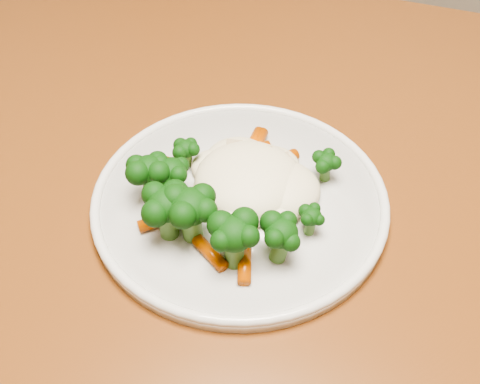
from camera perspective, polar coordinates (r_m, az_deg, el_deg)
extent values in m
cube|color=brown|center=(0.67, -1.26, 1.24)|extent=(1.47, 1.18, 0.04)
cube|color=brown|center=(1.39, -18.53, 5.84)|extent=(0.07, 0.07, 0.71)
cylinder|color=white|center=(0.61, 0.00, -0.90)|extent=(0.30, 0.30, 0.01)
ellipsoid|color=#F9EDC7|center=(0.59, 0.85, 1.97)|extent=(0.13, 0.11, 0.05)
ellipsoid|color=black|center=(0.59, -8.48, 1.13)|extent=(0.05, 0.05, 0.05)
ellipsoid|color=black|center=(0.55, -6.88, -2.23)|extent=(0.06, 0.06, 0.05)
ellipsoid|color=black|center=(0.53, -0.55, -5.00)|extent=(0.06, 0.06, 0.05)
ellipsoid|color=black|center=(0.54, 3.87, -4.74)|extent=(0.05, 0.05, 0.04)
ellipsoid|color=black|center=(0.56, 6.71, -2.85)|extent=(0.03, 0.03, 0.03)
ellipsoid|color=black|center=(0.61, 8.10, 2.27)|extent=(0.03, 0.03, 0.03)
ellipsoid|color=black|center=(0.63, -5.12, 3.53)|extent=(0.03, 0.03, 0.03)
ellipsoid|color=black|center=(0.59, -6.46, 1.09)|extent=(0.05, 0.05, 0.04)
ellipsoid|color=black|center=(0.55, -4.65, -2.50)|extent=(0.06, 0.06, 0.05)
cylinder|color=#CE5504|center=(0.65, 1.23, 4.61)|extent=(0.02, 0.05, 0.01)
cylinder|color=#CE5504|center=(0.63, 3.48, 2.94)|extent=(0.03, 0.05, 0.01)
cylinder|color=#CE5504|center=(0.60, 6.00, -0.14)|extent=(0.04, 0.04, 0.01)
cylinder|color=#CE5504|center=(0.62, -7.44, 1.76)|extent=(0.03, 0.04, 0.01)
cylinder|color=#CE5504|center=(0.58, -7.68, -2.70)|extent=(0.03, 0.04, 0.01)
cylinder|color=#CE5504|center=(0.55, -2.84, -5.80)|extent=(0.04, 0.02, 0.01)
cylinder|color=#CE5504|center=(0.54, 0.44, -6.81)|extent=(0.03, 0.04, 0.01)
cylinder|color=#CE5504|center=(0.58, 3.08, -0.08)|extent=(0.02, 0.04, 0.01)
cylinder|color=#CE5504|center=(0.62, 1.26, 3.97)|extent=(0.03, 0.04, 0.01)
cylinder|color=#CE5504|center=(0.65, 1.54, 4.24)|extent=(0.03, 0.06, 0.01)
cylinder|color=#CE5504|center=(0.63, 3.80, 2.94)|extent=(0.03, 0.04, 0.01)
ellipsoid|color=brown|center=(0.59, 2.16, 1.01)|extent=(0.03, 0.03, 0.02)
ellipsoid|color=brown|center=(0.58, 2.11, 0.05)|extent=(0.03, 0.03, 0.02)
ellipsoid|color=brown|center=(0.60, -1.37, 2.53)|extent=(0.02, 0.02, 0.01)
cube|color=tan|center=(0.62, 1.92, 3.53)|extent=(0.03, 0.02, 0.01)
cube|color=tan|center=(0.61, 4.21, 2.92)|extent=(0.02, 0.02, 0.01)
cube|color=tan|center=(0.63, -0.55, 4.34)|extent=(0.02, 0.02, 0.01)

